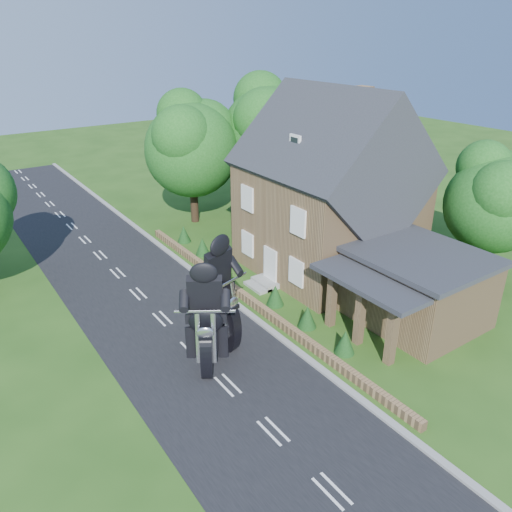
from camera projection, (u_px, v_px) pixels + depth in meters
ground at (228, 385)px, 19.59m from camera, size 120.00×120.00×0.00m
road at (228, 385)px, 19.58m from camera, size 7.00×80.00×0.02m
kerb at (300, 353)px, 21.45m from camera, size 0.30×80.00×0.12m
garden_wall at (248, 299)px, 25.47m from camera, size 0.30×22.00×0.40m
house at (330, 195)px, 27.70m from camera, size 9.54×8.64×10.24m
annex at (415, 286)px, 23.36m from camera, size 7.05×5.94×3.44m
tree_annex_side at (498, 195)px, 26.58m from camera, size 5.64×5.20×7.48m
tree_house_right at (374, 156)px, 32.49m from camera, size 6.51×6.00×8.40m
tree_behind_house at (275, 127)px, 36.41m from camera, size 7.81×7.20×10.08m
tree_behind_left at (196, 141)px, 34.24m from camera, size 6.94×6.40×9.16m
shrub_a at (345, 342)px, 21.35m from camera, size 0.90×0.90×1.10m
shrub_b at (307, 317)px, 23.22m from camera, size 0.90×0.90×1.10m
shrub_c at (275, 295)px, 25.09m from camera, size 0.90×0.90×1.10m
shrub_d at (224, 260)px, 28.83m from camera, size 0.90×0.90×1.10m
shrub_e at (203, 246)px, 30.70m from camera, size 0.90×0.90×1.10m
shrub_f at (184, 234)px, 32.57m from camera, size 0.90×0.90×1.10m
motorcycle_lead at (220, 329)px, 21.80m from camera, size 0.91×1.75×1.58m
motorcycle_follow at (208, 353)px, 20.28m from camera, size 1.19×1.53×1.46m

